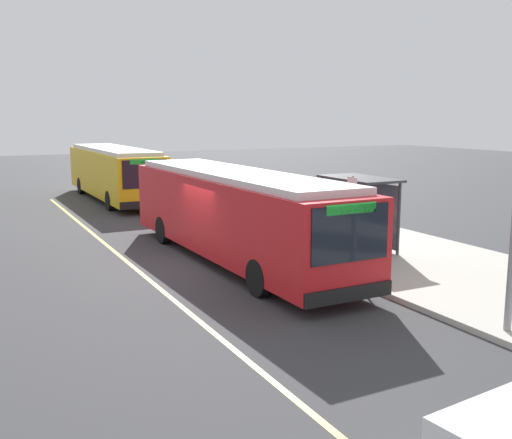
{
  "coord_description": "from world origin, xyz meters",
  "views": [
    {
      "loc": [
        17.19,
        -6.98,
        4.67
      ],
      "look_at": [
        1.27,
        1.11,
        1.57
      ],
      "focal_mm": 41.8,
      "sensor_mm": 36.0,
      "label": 1
    }
  ],
  "objects_px": {
    "transit_bus_main": "(235,212)",
    "transit_bus_second": "(114,171)",
    "waiting_bench": "(361,234)",
    "route_sign_post": "(352,210)",
    "pedestrian_commuter": "(370,232)"
  },
  "relations": [
    {
      "from": "transit_bus_main",
      "to": "waiting_bench",
      "type": "height_order",
      "value": "transit_bus_main"
    },
    {
      "from": "transit_bus_main",
      "to": "transit_bus_second",
      "type": "height_order",
      "value": "same"
    },
    {
      "from": "transit_bus_main",
      "to": "route_sign_post",
      "type": "bearing_deg",
      "value": 36.74
    },
    {
      "from": "transit_bus_second",
      "to": "route_sign_post",
      "type": "bearing_deg",
      "value": 6.91
    },
    {
      "from": "transit_bus_main",
      "to": "transit_bus_second",
      "type": "relative_size",
      "value": 1.03
    },
    {
      "from": "transit_bus_main",
      "to": "transit_bus_second",
      "type": "bearing_deg",
      "value": 179.99
    },
    {
      "from": "transit_bus_second",
      "to": "pedestrian_commuter",
      "type": "bearing_deg",
      "value": 10.14
    },
    {
      "from": "route_sign_post",
      "to": "transit_bus_main",
      "type": "bearing_deg",
      "value": -143.26
    },
    {
      "from": "waiting_bench",
      "to": "route_sign_post",
      "type": "bearing_deg",
      "value": -42.69
    },
    {
      "from": "waiting_bench",
      "to": "pedestrian_commuter",
      "type": "xyz_separation_m",
      "value": [
        1.83,
        -1.05,
        0.48
      ]
    },
    {
      "from": "route_sign_post",
      "to": "pedestrian_commuter",
      "type": "height_order",
      "value": "route_sign_post"
    },
    {
      "from": "transit_bus_second",
      "to": "route_sign_post",
      "type": "xyz_separation_m",
      "value": [
        19.25,
        2.33,
        0.34
      ]
    },
    {
      "from": "transit_bus_second",
      "to": "pedestrian_commuter",
      "type": "distance_m",
      "value": 19.12
    },
    {
      "from": "transit_bus_main",
      "to": "route_sign_post",
      "type": "height_order",
      "value": "same"
    },
    {
      "from": "transit_bus_second",
      "to": "waiting_bench",
      "type": "distance_m",
      "value": 17.58
    }
  ]
}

